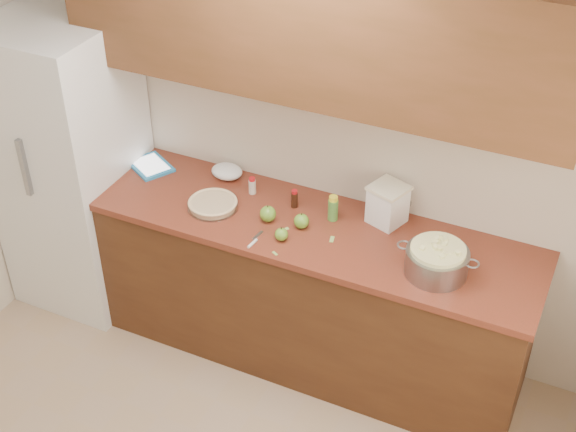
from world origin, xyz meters
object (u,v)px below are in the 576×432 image
at_px(pie, 213,204).
at_px(tablet, 150,166).
at_px(colander, 437,261).
at_px(flour_canister, 388,204).

distance_m(pie, tablet, 0.57).
relative_size(colander, flour_canister, 1.80).
height_order(pie, colander, colander).
height_order(colander, tablet, colander).
bearing_deg(colander, tablet, 172.77).
distance_m(flour_canister, tablet, 1.43).
relative_size(colander, tablet, 1.27).
xyz_separation_m(pie, tablet, (-0.53, 0.20, -0.01)).
bearing_deg(flour_canister, tablet, -177.01).
distance_m(colander, flour_canister, 0.47).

